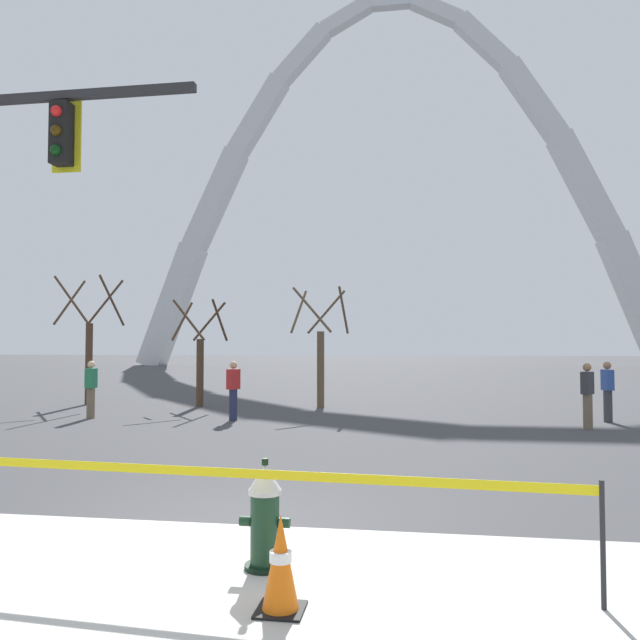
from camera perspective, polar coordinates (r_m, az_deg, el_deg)
name	(u,v)px	position (r m, az deg, el deg)	size (l,w,h in m)	color
ground_plane	(235,532)	(7.02, -7.98, -19.02)	(240.00, 240.00, 0.00)	#3D3D3F
fire_hydrant	(265,517)	(5.80, -5.16, -17.84)	(0.46, 0.48, 0.99)	black
caution_tape_barrier	(263,501)	(5.49, -5.39, -16.46)	(5.46, 0.43, 0.98)	#232326
traffic_cone_by_hydrant	(281,564)	(4.97, -3.70, -21.82)	(0.36, 0.36, 0.73)	black
monument_arch	(392,197)	(61.98, 6.72, 11.37)	(52.29, 2.40, 37.62)	silver
tree_far_left	(89,348)	(22.48, -20.78, -2.43)	(2.01, 2.03, 4.38)	#473323
tree_left_mid	(200,359)	(20.61, -11.15, -3.63)	(1.63, 1.64, 3.52)	#473323
tree_center_left	(320,354)	(20.01, 0.05, -3.22)	(1.80, 1.82, 3.90)	brown
pedestrian_walking_left	(233,390)	(16.66, -8.11, -6.51)	(0.34, 0.39, 1.59)	#232847
pedestrian_standing_center	(608,391)	(17.84, 25.30, -6.03)	(0.26, 0.37, 1.59)	#38383D
pedestrian_walking_right	(91,389)	(18.15, -20.63, -6.04)	(0.22, 0.34, 1.59)	brown
pedestrian_near_trees	(588,395)	(16.20, 23.73, -6.44)	(0.37, 0.39, 1.59)	brown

